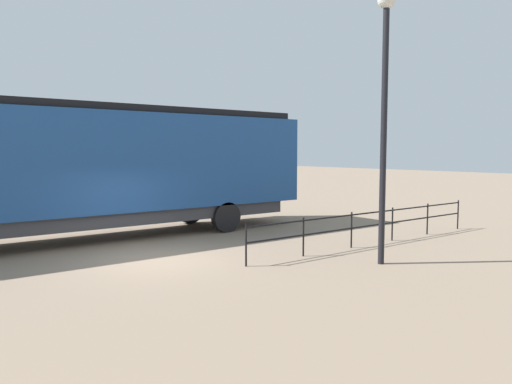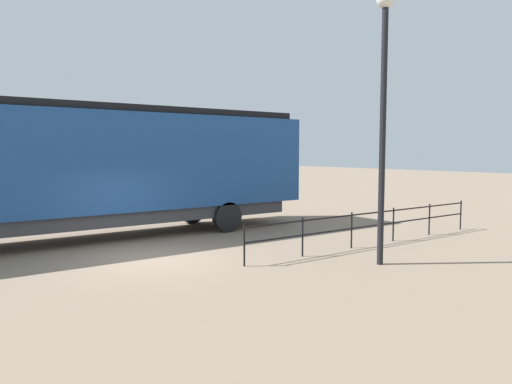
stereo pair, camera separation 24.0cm
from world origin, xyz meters
The scene contains 4 objects.
ground_plane centered at (0.00, 0.00, 0.00)m, with size 120.00×120.00×0.00m, color #84705B.
locomotive centered at (-3.85, -1.27, 2.47)m, with size 2.99×18.46×4.44m.
lamp_post centered at (4.10, 4.54, 4.57)m, with size 0.46×0.46×6.96m.
platform_fence centered at (2.20, 6.51, 0.72)m, with size 0.05×9.96×1.10m.
Camera 1 is at (12.00, -5.51, 2.93)m, focal length 33.70 mm.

